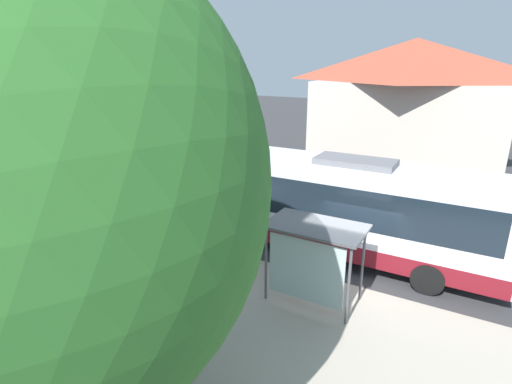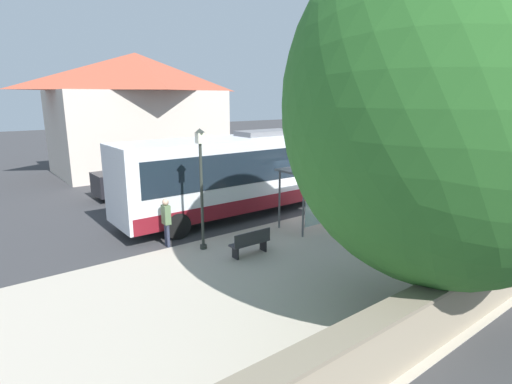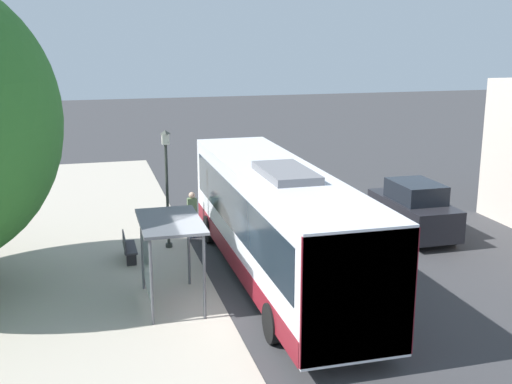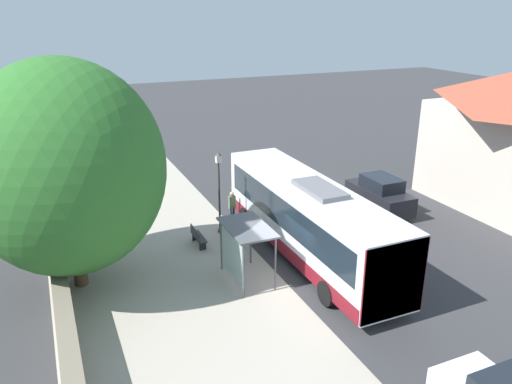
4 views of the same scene
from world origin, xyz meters
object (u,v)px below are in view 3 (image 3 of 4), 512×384
(pedestrian, at_px, (192,211))
(street_lamp_near, at_px, (167,179))
(parked_car_far_lane, at_px, (414,210))
(bench, at_px, (128,247))
(bus, at_px, (276,221))
(bus_shelter, at_px, (165,235))

(pedestrian, xyz_separation_m, street_lamp_near, (-1.00, -0.88, 1.46))
(parked_car_far_lane, bearing_deg, bench, 179.69)
(pedestrian, distance_m, parked_car_far_lane, 8.19)
(bus, relative_size, pedestrian, 6.95)
(parked_car_far_lane, bearing_deg, street_lamp_near, 173.51)
(bench, bearing_deg, bus_shelter, -78.62)
(bus_shelter, bearing_deg, pedestrian, 73.56)
(pedestrian, distance_m, street_lamp_near, 1.97)
(bus, height_order, pedestrian, bus)
(bus, bearing_deg, bus_shelter, -166.77)
(pedestrian, relative_size, parked_car_far_lane, 0.43)
(bus, relative_size, parked_car_far_lane, 2.96)
(bus_shelter, bearing_deg, parked_car_far_lane, 21.63)
(street_lamp_near, bearing_deg, bus, -56.08)
(pedestrian, bearing_deg, bench, -143.25)
(pedestrian, bearing_deg, bus_shelter, -106.44)
(bench, bearing_deg, parked_car_far_lane, -0.31)
(bench, height_order, parked_car_far_lane, parked_car_far_lane)
(pedestrian, relative_size, bench, 1.21)
(bus_shelter, relative_size, street_lamp_near, 0.67)
(bus, bearing_deg, street_lamp_near, 123.92)
(bus_shelter, distance_m, bench, 4.26)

